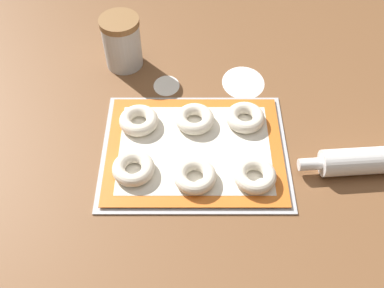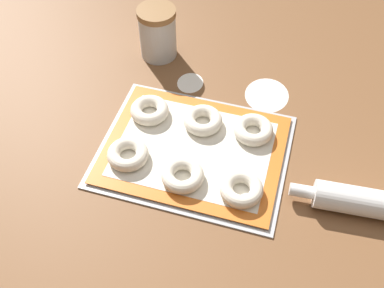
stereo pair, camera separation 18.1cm
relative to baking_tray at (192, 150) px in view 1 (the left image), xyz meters
name	(u,v)px [view 1 (the left image)]	position (x,y,z in m)	size (l,w,h in m)	color
ground_plane	(194,145)	(0.00, 0.02, 0.00)	(2.80, 2.80, 0.00)	brown
baking_tray	(192,150)	(0.00, 0.00, 0.00)	(0.42, 0.33, 0.01)	#B2B5BA
baking_mat	(192,148)	(0.00, 0.00, 0.01)	(0.40, 0.31, 0.00)	orange
bagel_front_left	(133,168)	(-0.13, -0.07, 0.02)	(0.09, 0.09, 0.03)	silver
bagel_front_center	(192,176)	(0.00, -0.09, 0.02)	(0.09, 0.09, 0.03)	silver
bagel_front_right	(254,175)	(0.13, -0.09, 0.02)	(0.09, 0.09, 0.03)	silver
bagel_back_left	(138,121)	(-0.13, 0.07, 0.02)	(0.09, 0.09, 0.03)	silver
bagel_back_center	(195,119)	(0.01, 0.08, 0.02)	(0.09, 0.09, 0.03)	silver
bagel_back_right	(244,117)	(0.12, 0.08, 0.02)	(0.09, 0.09, 0.03)	silver
flour_canister	(121,42)	(-0.18, 0.30, 0.07)	(0.10, 0.10, 0.14)	silver
flour_patch_near	(166,85)	(-0.07, 0.22, 0.00)	(0.07, 0.08, 0.00)	white
flour_patch_far	(242,82)	(0.13, 0.23, 0.00)	(0.11, 0.12, 0.00)	white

